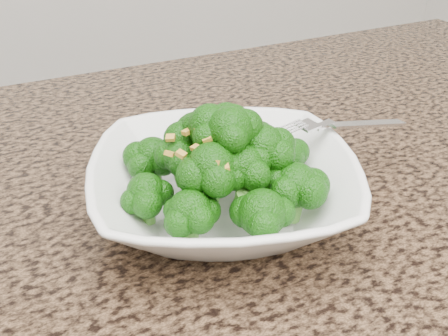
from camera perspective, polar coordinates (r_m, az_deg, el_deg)
name	(u,v)px	position (r m, az deg, el deg)	size (l,w,h in m)	color
bowl	(224,188)	(0.50, 0.00, -2.06)	(0.24, 0.24, 0.06)	white
broccoli_pile	(224,123)	(0.47, 0.00, 4.61)	(0.21, 0.21, 0.07)	#15570A
garlic_topping	(224,80)	(0.46, 0.00, 8.97)	(0.13, 0.13, 0.01)	gold
fork	(327,125)	(0.55, 10.44, 4.37)	(0.17, 0.03, 0.01)	silver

